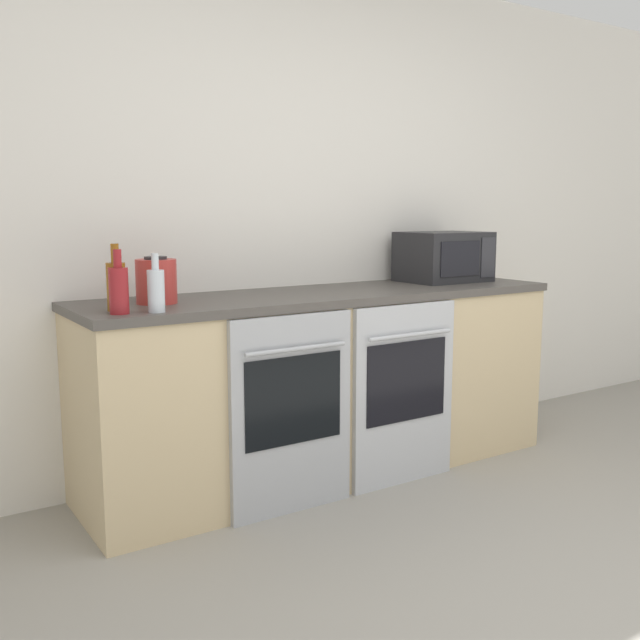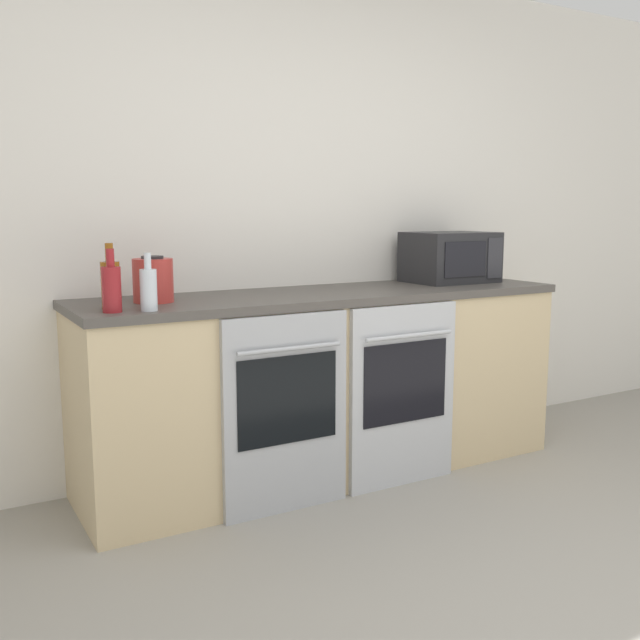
# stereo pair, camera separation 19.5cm
# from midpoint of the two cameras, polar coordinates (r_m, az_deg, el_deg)

# --- Properties ---
(wall_back) EXTENTS (10.00, 0.06, 2.60)m
(wall_back) POSITION_cam_midpoint_polar(r_m,az_deg,el_deg) (3.81, -0.57, 8.29)
(wall_back) COLOR silver
(wall_back) RESTS_ON ground_plane
(counter_back) EXTENTS (2.49, 0.65, 0.93)m
(counter_back) POSITION_cam_midpoint_polar(r_m,az_deg,el_deg) (3.62, 2.14, -5.06)
(counter_back) COLOR #D1B789
(counter_back) RESTS_ON ground_plane
(oven_left) EXTENTS (0.60, 0.06, 0.89)m
(oven_left) POSITION_cam_midpoint_polar(r_m,az_deg,el_deg) (3.15, -0.92, -7.46)
(oven_left) COLOR #A8AAAF
(oven_left) RESTS_ON ground_plane
(oven_right) EXTENTS (0.60, 0.06, 0.89)m
(oven_right) POSITION_cam_midpoint_polar(r_m,az_deg,el_deg) (3.49, 8.29, -5.93)
(oven_right) COLOR #B7BABF
(oven_right) RESTS_ON ground_plane
(microwave) EXTENTS (0.47, 0.36, 0.28)m
(microwave) POSITION_cam_midpoint_polar(r_m,az_deg,el_deg) (4.08, 11.71, 4.94)
(microwave) COLOR #232326
(microwave) RESTS_ON counter_back
(bottle_red) EXTENTS (0.08, 0.08, 0.25)m
(bottle_red) POSITION_cam_midpoint_polar(r_m,az_deg,el_deg) (2.89, -14.50, 2.53)
(bottle_red) COLOR maroon
(bottle_red) RESTS_ON counter_back
(bottle_clear) EXTENTS (0.07, 0.07, 0.23)m
(bottle_clear) POSITION_cam_midpoint_polar(r_m,az_deg,el_deg) (2.90, -11.70, 2.50)
(bottle_clear) COLOR silver
(bottle_clear) RESTS_ON counter_back
(bottle_amber) EXTENTS (0.08, 0.08, 0.27)m
(bottle_amber) POSITION_cam_midpoint_polar(r_m,az_deg,el_deg) (2.98, -14.63, 2.84)
(bottle_amber) COLOR #8C5114
(bottle_amber) RESTS_ON counter_back
(kettle) EXTENTS (0.18, 0.18, 0.20)m
(kettle) POSITION_cam_midpoint_polar(r_m,az_deg,el_deg) (3.17, -11.51, 3.15)
(kettle) COLOR #B2332D
(kettle) RESTS_ON counter_back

